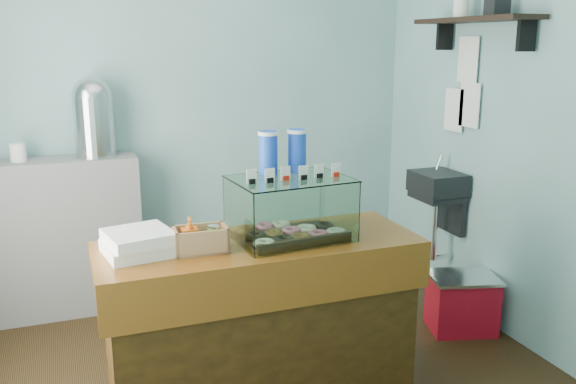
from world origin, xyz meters
name	(u,v)px	position (x,y,z in m)	size (l,w,h in m)	color
ground	(248,379)	(0.00, 0.00, 0.00)	(3.50, 3.50, 0.00)	black
room_shell	(247,74)	(0.03, 0.01, 1.71)	(3.54, 3.04, 2.82)	#6E9EA1
counter	(261,324)	(0.00, -0.25, 0.46)	(1.60, 0.60, 0.90)	#472B0D
back_shelf	(67,237)	(-0.90, 1.32, 0.55)	(1.00, 0.32, 1.10)	gray
display_case	(288,204)	(0.16, -0.22, 1.07)	(0.60, 0.46, 0.53)	#32170F
condiment_crate	(199,239)	(-0.31, -0.29, 0.96)	(0.26, 0.16, 0.17)	tan
pastry_boxes	(138,243)	(-0.59, -0.23, 0.96)	(0.34, 0.34, 0.11)	white
coffee_urn	(93,115)	(-0.66, 1.33, 1.38)	(0.29, 0.29, 0.54)	silver
red_cooler	(462,303)	(1.51, 0.10, 0.19)	(0.50, 0.43, 0.38)	red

